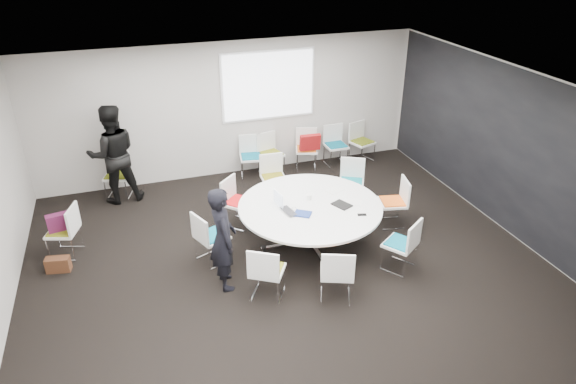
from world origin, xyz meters
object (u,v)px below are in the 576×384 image
object	(u,v)px
chair_ring_h	(400,253)
chair_back_c	(306,157)
conference_table	(310,214)
maroon_bag	(60,222)
chair_ring_d	(239,211)
person_back	(113,154)
laptop	(291,211)
chair_ring_f	(267,280)
chair_ring_g	(336,282)
chair_person_back	(119,183)
cup	(309,197)
chair_ring_b	(351,191)
chair_ring_a	(392,211)
chair_back_e	(361,149)
chair_ring_c	(274,186)
brown_bag	(58,264)
chair_ring_e	(212,246)
chair_back_a	(251,164)
person_main	(223,239)
chair_back_d	(335,153)
chair_back_b	(271,161)
chair_spare_left	(66,240)

from	to	relation	value
chair_ring_h	chair_back_c	world-z (taller)	same
conference_table	maroon_bag	size ratio (longest dim) A/B	5.89
chair_ring_d	person_back	distance (m)	2.67
laptop	maroon_bag	distance (m)	3.67
chair_ring_f	chair_ring_g	bearing A→B (deg)	10.77
chair_person_back	cup	xyz separation A→B (m)	(3.02, -2.59, 0.50)
conference_table	person_back	distance (m)	3.99
chair_ring_b	chair_ring_a	bearing A→B (deg)	139.62
chair_back_e	cup	distance (m)	3.52
chair_ring_c	brown_bag	distance (m)	4.06
chair_ring_g	chair_ring_c	bearing A→B (deg)	111.19
chair_ring_c	chair_ring_g	distance (m)	3.17
chair_ring_e	chair_back_a	xyz separation A→B (m)	(1.39, 2.81, 0.00)
chair_back_e	person_main	world-z (taller)	person_main
chair_back_c	chair_back_e	world-z (taller)	same
cup	chair_back_d	bearing A→B (deg)	58.31
chair_ring_h	chair_person_back	distance (m)	5.62
chair_ring_a	chair_ring_h	bearing A→B (deg)	168.86
chair_ring_b	chair_ring_h	distance (m)	2.17
chair_back_a	brown_bag	size ratio (longest dim) A/B	2.44
person_back	brown_bag	distance (m)	2.50
chair_person_back	chair_ring_b	bearing A→B (deg)	175.14
brown_bag	maroon_bag	bearing A→B (deg)	76.62
chair_back_d	person_back	bearing A→B (deg)	2.28
chair_back_b	cup	bearing A→B (deg)	72.44
chair_back_c	chair_ring_h	bearing A→B (deg)	109.54
chair_back_e	brown_bag	xyz separation A→B (m)	(-6.30, -2.34, -0.16)
chair_spare_left	brown_bag	world-z (taller)	chair_spare_left
person_main	laptop	distance (m)	1.34
chair_ring_a	chair_back_b	bearing A→B (deg)	40.38
cup	chair_back_c	bearing A→B (deg)	70.43
chair_back_c	brown_bag	size ratio (longest dim) A/B	2.44
brown_bag	chair_ring_c	bearing A→B (deg)	17.35
chair_ring_d	chair_ring_g	bearing A→B (deg)	64.04
chair_ring_g	laptop	size ratio (longest dim) A/B	2.49
chair_ring_a	chair_ring_b	distance (m)	1.01
chair_ring_e	chair_ring_h	xyz separation A→B (m)	(2.73, -1.12, 0.00)
chair_ring_e	brown_bag	world-z (taller)	chair_ring_e
chair_ring_c	brown_bag	world-z (taller)	chair_ring_c
conference_table	chair_ring_e	distance (m)	1.67
chair_ring_b	chair_back_d	xyz separation A→B (m)	(0.44, 1.79, 0.00)
chair_ring_b	person_main	xyz separation A→B (m)	(-2.82, -1.70, 0.53)
chair_back_a	chair_spare_left	size ratio (longest dim) A/B	1.00
chair_back_a	laptop	world-z (taller)	chair_back_a
chair_ring_d	chair_ring_f	xyz separation A→B (m)	(-0.08, -2.09, 0.00)
conference_table	chair_ring_d	xyz separation A→B (m)	(-0.99, 0.97, -0.28)
chair_back_e	chair_ring_d	bearing A→B (deg)	11.25
chair_ring_e	chair_back_b	size ratio (longest dim) A/B	1.00
chair_back_a	person_main	distance (m)	3.76
chair_ring_b	cup	size ratio (longest dim) A/B	9.78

